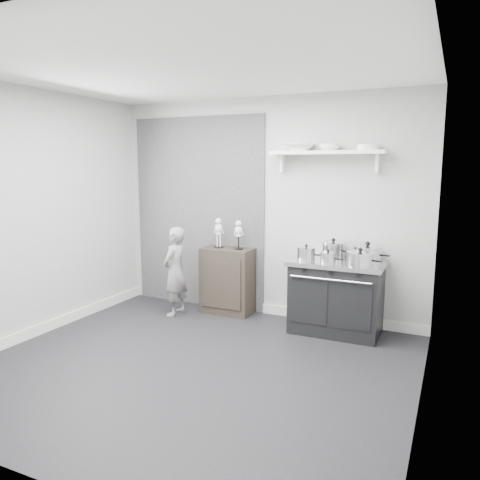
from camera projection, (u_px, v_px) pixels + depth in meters
name	position (u px, v px, depth m)	size (l,w,h in m)	color
ground	(193.00, 366.00, 4.42)	(4.00, 4.00, 0.00)	black
room_shell	(190.00, 191.00, 4.34)	(4.02, 3.62, 2.71)	#9E9D9B
wall_shelf	(327.00, 153.00, 5.28)	(1.30, 0.26, 0.24)	white
stove	(336.00, 296.00, 5.26)	(1.03, 0.64, 0.83)	black
side_cabinet	(228.00, 281.00, 5.98)	(0.64, 0.38, 0.84)	black
child	(175.00, 271.00, 5.86)	(0.41, 0.27, 1.12)	slate
pot_front_left	(306.00, 253.00, 5.25)	(0.29, 0.20, 0.18)	silver
pot_back_left	(333.00, 250.00, 5.36)	(0.36, 0.27, 0.23)	silver
pot_back_right	(367.00, 253.00, 5.17)	(0.39, 0.31, 0.22)	silver
pot_front_right	(360.00, 259.00, 4.91)	(0.37, 0.28, 0.20)	silver
pot_front_center	(328.00, 258.00, 5.06)	(0.26, 0.17, 0.15)	silver
skeleton_full	(219.00, 231.00, 5.93)	(0.12, 0.08, 0.44)	beige
skeleton_torso	(239.00, 233.00, 5.81)	(0.12, 0.07, 0.42)	beige
bowl_large	(300.00, 147.00, 5.39)	(0.34, 0.34, 0.08)	white
bowl_small	(330.00, 147.00, 5.25)	(0.23, 0.23, 0.07)	white
plate_stack	(368.00, 147.00, 5.07)	(0.24, 0.24, 0.06)	white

